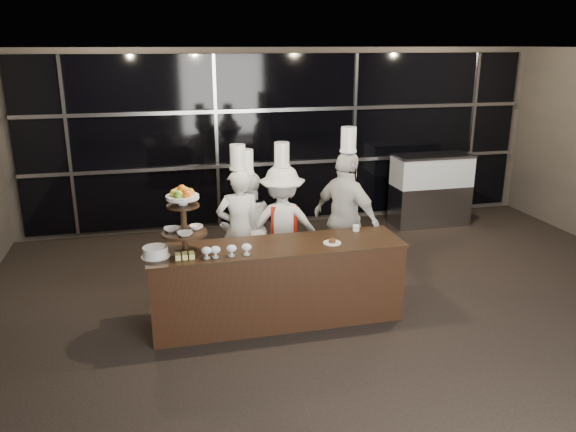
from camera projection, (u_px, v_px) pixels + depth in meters
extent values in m
plane|color=black|center=(409.00, 376.00, 5.39)|extent=(10.00, 10.00, 0.00)
plane|color=black|center=(433.00, 50.00, 4.50)|extent=(10.00, 10.00, 0.00)
plane|color=#473F38|center=(286.00, 138.00, 9.58)|extent=(9.00, 0.00, 9.00)
cube|color=black|center=(287.00, 139.00, 9.53)|extent=(8.60, 0.04, 2.80)
cube|color=#A5A5AA|center=(288.00, 163.00, 9.60)|extent=(8.60, 0.06, 0.06)
cube|color=#A5A5AA|center=(288.00, 110.00, 9.33)|extent=(8.60, 0.06, 0.06)
cube|color=#A5A5AA|center=(68.00, 148.00, 8.70)|extent=(0.05, 0.05, 2.80)
cube|color=#A5A5AA|center=(217.00, 142.00, 9.23)|extent=(0.05, 0.05, 2.80)
cube|color=#A5A5AA|center=(354.00, 137.00, 9.77)|extent=(0.05, 0.05, 2.80)
cube|color=#A5A5AA|center=(472.00, 132.00, 10.30)|extent=(0.05, 0.05, 2.80)
cube|color=black|center=(277.00, 284.00, 6.35)|extent=(2.80, 0.70, 0.90)
cube|color=black|center=(277.00, 246.00, 6.21)|extent=(2.84, 0.74, 0.03)
cylinder|color=black|center=(186.00, 251.00, 5.97)|extent=(0.24, 0.24, 0.03)
cylinder|color=black|center=(184.00, 221.00, 5.88)|extent=(0.06, 0.06, 0.70)
cylinder|color=black|center=(184.00, 233.00, 5.91)|extent=(0.48, 0.48, 0.02)
cylinder|color=black|center=(183.00, 206.00, 5.83)|extent=(0.34, 0.34, 0.02)
cylinder|color=white|center=(183.00, 202.00, 5.81)|extent=(0.10, 0.10, 0.06)
cylinder|color=white|center=(182.00, 197.00, 5.80)|extent=(0.34, 0.34, 0.04)
sphere|color=orange|center=(190.00, 192.00, 5.80)|extent=(0.09, 0.09, 0.09)
sphere|color=#7DC031|center=(186.00, 191.00, 5.86)|extent=(0.09, 0.09, 0.09)
sphere|color=#E15E12|center=(178.00, 191.00, 5.84)|extent=(0.09, 0.09, 0.09)
sphere|color=gold|center=(174.00, 193.00, 5.77)|extent=(0.09, 0.09, 0.09)
sphere|color=#71A72B|center=(179.00, 195.00, 5.71)|extent=(0.09, 0.09, 0.09)
sphere|color=#EC5B13|center=(187.00, 194.00, 5.73)|extent=(0.09, 0.09, 0.09)
sphere|color=orange|center=(182.00, 189.00, 5.77)|extent=(0.09, 0.09, 0.09)
imported|color=white|center=(171.00, 229.00, 5.93)|extent=(0.16, 0.16, 0.04)
imported|color=white|center=(196.00, 227.00, 5.99)|extent=(0.15, 0.15, 0.05)
imported|color=white|center=(185.00, 234.00, 5.79)|extent=(0.16, 0.16, 0.04)
cylinder|color=silver|center=(207.00, 258.00, 5.82)|extent=(0.07, 0.07, 0.01)
cylinder|color=silver|center=(207.00, 255.00, 5.81)|extent=(0.02, 0.02, 0.05)
ellipsoid|color=silver|center=(206.00, 251.00, 5.80)|extent=(0.11, 0.11, 0.08)
ellipsoid|color=green|center=(206.00, 250.00, 5.79)|extent=(0.08, 0.08, 0.05)
cylinder|color=silver|center=(216.00, 257.00, 5.84)|extent=(0.07, 0.07, 0.01)
cylinder|color=silver|center=(215.00, 254.00, 5.83)|extent=(0.02, 0.02, 0.05)
ellipsoid|color=silver|center=(215.00, 250.00, 5.82)|extent=(0.11, 0.11, 0.08)
ellipsoid|color=red|center=(215.00, 249.00, 5.82)|extent=(0.08, 0.08, 0.05)
cylinder|color=silver|center=(232.00, 255.00, 5.88)|extent=(0.07, 0.07, 0.01)
cylinder|color=silver|center=(232.00, 253.00, 5.87)|extent=(0.02, 0.02, 0.05)
ellipsoid|color=silver|center=(231.00, 248.00, 5.86)|extent=(0.11, 0.11, 0.08)
ellipsoid|color=beige|center=(231.00, 248.00, 5.85)|extent=(0.08, 0.08, 0.05)
cylinder|color=silver|center=(247.00, 254.00, 5.91)|extent=(0.07, 0.07, 0.01)
cylinder|color=silver|center=(247.00, 251.00, 5.91)|extent=(0.02, 0.02, 0.05)
ellipsoid|color=silver|center=(247.00, 247.00, 5.89)|extent=(0.11, 0.11, 0.08)
ellipsoid|color=#481F0E|center=(246.00, 247.00, 5.89)|extent=(0.08, 0.08, 0.05)
cylinder|color=white|center=(156.00, 256.00, 5.86)|extent=(0.30, 0.30, 0.01)
cylinder|color=white|center=(155.00, 251.00, 5.84)|extent=(0.26, 0.26, 0.10)
cube|color=#F4E377|center=(178.00, 257.00, 5.76)|extent=(0.05, 0.06, 0.05)
cube|color=#F4E377|center=(185.00, 257.00, 5.78)|extent=(0.06, 0.06, 0.05)
cube|color=#F4E377|center=(192.00, 256.00, 5.80)|extent=(0.06, 0.06, 0.05)
cube|color=#F4E377|center=(178.00, 255.00, 5.83)|extent=(0.05, 0.06, 0.05)
cube|color=#F4E377|center=(185.00, 255.00, 5.85)|extent=(0.06, 0.06, 0.05)
cube|color=#F4E377|center=(191.00, 254.00, 5.86)|extent=(0.06, 0.06, 0.05)
cylinder|color=white|center=(332.00, 243.00, 6.25)|extent=(0.20, 0.20, 0.01)
cylinder|color=#4C2814|center=(332.00, 241.00, 6.24)|extent=(0.08, 0.08, 0.04)
cylinder|color=white|center=(356.00, 228.00, 6.66)|extent=(0.08, 0.08, 0.07)
cube|color=#A5A5AA|center=(429.00, 205.00, 9.83)|extent=(1.32, 0.57, 0.70)
cube|color=silver|center=(432.00, 171.00, 9.65)|extent=(1.32, 0.57, 0.50)
cube|color=#FFC67F|center=(432.00, 171.00, 9.65)|extent=(1.23, 0.47, 0.40)
cube|color=#A5A5AA|center=(433.00, 156.00, 9.57)|extent=(1.34, 0.58, 0.04)
imported|color=silver|center=(240.00, 230.00, 7.11)|extent=(0.59, 0.40, 1.58)
cylinder|color=white|center=(238.00, 157.00, 6.83)|extent=(0.19, 0.19, 0.30)
cylinder|color=white|center=(238.00, 168.00, 6.87)|extent=(0.21, 0.21, 0.03)
imported|color=white|center=(247.00, 228.00, 7.33)|extent=(0.77, 0.62, 1.48)
cylinder|color=white|center=(246.00, 161.00, 7.07)|extent=(0.19, 0.19, 0.30)
cylinder|color=white|center=(246.00, 172.00, 7.11)|extent=(0.21, 0.21, 0.03)
imported|color=white|center=(282.00, 225.00, 7.31)|extent=(1.10, 0.75, 1.57)
cylinder|color=white|center=(282.00, 154.00, 7.03)|extent=(0.19, 0.19, 0.30)
cylinder|color=white|center=(282.00, 166.00, 7.07)|extent=(0.21, 0.21, 0.03)
cube|color=#A9180D|center=(284.00, 228.00, 7.20)|extent=(0.34, 0.03, 0.59)
imported|color=silver|center=(346.00, 220.00, 7.19)|extent=(0.90, 1.12, 1.78)
cylinder|color=white|center=(349.00, 139.00, 6.89)|extent=(0.19, 0.19, 0.30)
cylinder|color=white|center=(348.00, 151.00, 6.93)|extent=(0.21, 0.21, 0.03)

